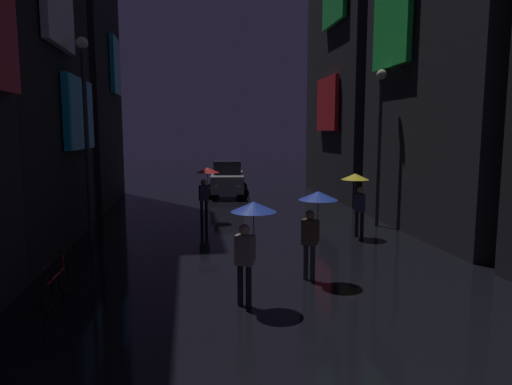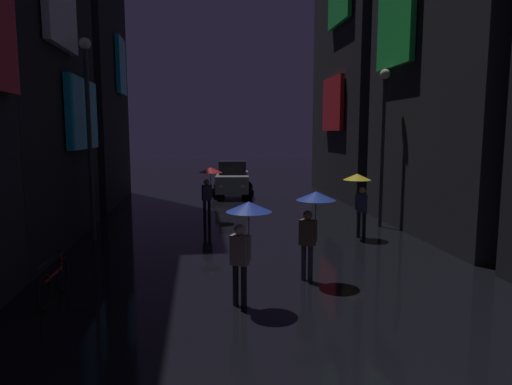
{
  "view_description": "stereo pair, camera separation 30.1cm",
  "coord_description": "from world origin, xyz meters",
  "px_view_note": "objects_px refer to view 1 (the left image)",
  "views": [
    {
      "loc": [
        -1.88,
        -1.68,
        3.46
      ],
      "look_at": [
        0.0,
        10.91,
        1.77
      ],
      "focal_mm": 32.0,
      "sensor_mm": 36.0,
      "label": 1
    },
    {
      "loc": [
        -1.58,
        -1.72,
        3.46
      ],
      "look_at": [
        0.0,
        10.91,
        1.77
      ],
      "focal_mm": 32.0,
      "sensor_mm": 36.0,
      "label": 2
    }
  ],
  "objects_px": {
    "streetlamp_right_far": "(380,130)",
    "pedestrian_near_crossing_blue": "(315,211)",
    "bicycle_parked_at_storefront": "(56,283)",
    "pedestrian_midstreet_left_red": "(206,179)",
    "pedestrian_foreground_right_yellow": "(357,187)",
    "pedestrian_far_right_blue": "(251,224)",
    "car_distant": "(227,179)",
    "streetlamp_left_far": "(86,118)"
  },
  "relations": [
    {
      "from": "bicycle_parked_at_storefront",
      "to": "car_distant",
      "type": "bearing_deg",
      "value": 72.44
    },
    {
      "from": "pedestrian_foreground_right_yellow",
      "to": "car_distant",
      "type": "xyz_separation_m",
      "value": [
        -3.35,
        10.59,
        -0.74
      ]
    },
    {
      "from": "pedestrian_near_crossing_blue",
      "to": "bicycle_parked_at_storefront",
      "type": "height_order",
      "value": "pedestrian_near_crossing_blue"
    },
    {
      "from": "bicycle_parked_at_storefront",
      "to": "streetlamp_right_far",
      "type": "relative_size",
      "value": 0.32
    },
    {
      "from": "pedestrian_near_crossing_blue",
      "to": "streetlamp_left_far",
      "type": "xyz_separation_m",
      "value": [
        -6.0,
        4.93,
        2.22
      ]
    },
    {
      "from": "pedestrian_near_crossing_blue",
      "to": "streetlamp_right_far",
      "type": "xyz_separation_m",
      "value": [
        4.0,
        5.76,
        1.87
      ]
    },
    {
      "from": "pedestrian_near_crossing_blue",
      "to": "pedestrian_far_right_blue",
      "type": "bearing_deg",
      "value": -141.41
    },
    {
      "from": "streetlamp_right_far",
      "to": "streetlamp_left_far",
      "type": "bearing_deg",
      "value": -175.24
    },
    {
      "from": "pedestrian_midstreet_left_red",
      "to": "streetlamp_left_far",
      "type": "bearing_deg",
      "value": -146.25
    },
    {
      "from": "pedestrian_far_right_blue",
      "to": "pedestrian_near_crossing_blue",
      "type": "bearing_deg",
      "value": 38.59
    },
    {
      "from": "pedestrian_foreground_right_yellow",
      "to": "bicycle_parked_at_storefront",
      "type": "height_order",
      "value": "pedestrian_foreground_right_yellow"
    },
    {
      "from": "pedestrian_far_right_blue",
      "to": "pedestrian_midstreet_left_red",
      "type": "bearing_deg",
      "value": 93.31
    },
    {
      "from": "streetlamp_right_far",
      "to": "pedestrian_near_crossing_blue",
      "type": "bearing_deg",
      "value": -124.77
    },
    {
      "from": "pedestrian_far_right_blue",
      "to": "pedestrian_foreground_right_yellow",
      "type": "bearing_deg",
      "value": 52.29
    },
    {
      "from": "pedestrian_midstreet_left_red",
      "to": "pedestrian_far_right_blue",
      "type": "distance_m",
      "value": 8.83
    },
    {
      "from": "car_distant",
      "to": "streetlamp_right_far",
      "type": "distance_m",
      "value": 10.52
    },
    {
      "from": "streetlamp_right_far",
      "to": "pedestrian_midstreet_left_red",
      "type": "bearing_deg",
      "value": 164.61
    },
    {
      "from": "streetlamp_right_far",
      "to": "car_distant",
      "type": "bearing_deg",
      "value": 117.9
    },
    {
      "from": "pedestrian_foreground_right_yellow",
      "to": "streetlamp_left_far",
      "type": "relative_size",
      "value": 0.33
    },
    {
      "from": "pedestrian_near_crossing_blue",
      "to": "streetlamp_right_far",
      "type": "bearing_deg",
      "value": 55.23
    },
    {
      "from": "pedestrian_far_right_blue",
      "to": "car_distant",
      "type": "distance_m",
      "value": 16.16
    },
    {
      "from": "bicycle_parked_at_storefront",
      "to": "streetlamp_left_far",
      "type": "bearing_deg",
      "value": 94.21
    },
    {
      "from": "pedestrian_foreground_right_yellow",
      "to": "pedestrian_midstreet_left_red",
      "type": "bearing_deg",
      "value": 145.42
    },
    {
      "from": "pedestrian_foreground_right_yellow",
      "to": "pedestrian_near_crossing_blue",
      "type": "bearing_deg",
      "value": -121.71
    },
    {
      "from": "pedestrian_near_crossing_blue",
      "to": "pedestrian_midstreet_left_red",
      "type": "relative_size",
      "value": 1.0
    },
    {
      "from": "pedestrian_foreground_right_yellow",
      "to": "car_distant",
      "type": "height_order",
      "value": "pedestrian_foreground_right_yellow"
    },
    {
      "from": "car_distant",
      "to": "streetlamp_right_far",
      "type": "bearing_deg",
      "value": -62.1
    },
    {
      "from": "pedestrian_near_crossing_blue",
      "to": "pedestrian_midstreet_left_red",
      "type": "distance_m",
      "value": 7.78
    },
    {
      "from": "pedestrian_midstreet_left_red",
      "to": "bicycle_parked_at_storefront",
      "type": "distance_m",
      "value": 8.77
    },
    {
      "from": "pedestrian_near_crossing_blue",
      "to": "car_distant",
      "type": "distance_m",
      "value": 14.8
    },
    {
      "from": "pedestrian_foreground_right_yellow",
      "to": "pedestrian_far_right_blue",
      "type": "bearing_deg",
      "value": -127.71
    },
    {
      "from": "bicycle_parked_at_storefront",
      "to": "car_distant",
      "type": "relative_size",
      "value": 0.43
    },
    {
      "from": "pedestrian_foreground_right_yellow",
      "to": "streetlamp_right_far",
      "type": "xyz_separation_m",
      "value": [
        1.42,
        1.59,
        1.87
      ]
    },
    {
      "from": "streetlamp_right_far",
      "to": "streetlamp_left_far",
      "type": "relative_size",
      "value": 0.9
    },
    {
      "from": "pedestrian_midstreet_left_red",
      "to": "bicycle_parked_at_storefront",
      "type": "xyz_separation_m",
      "value": [
        -3.4,
        -7.98,
        -1.28
      ]
    },
    {
      "from": "pedestrian_foreground_right_yellow",
      "to": "streetlamp_left_far",
      "type": "xyz_separation_m",
      "value": [
        -8.58,
        0.75,
        2.22
      ]
    },
    {
      "from": "pedestrian_foreground_right_yellow",
      "to": "bicycle_parked_at_storefront",
      "type": "relative_size",
      "value": 1.16
    },
    {
      "from": "pedestrian_far_right_blue",
      "to": "bicycle_parked_at_storefront",
      "type": "height_order",
      "value": "pedestrian_far_right_blue"
    },
    {
      "from": "pedestrian_foreground_right_yellow",
      "to": "streetlamp_left_far",
      "type": "bearing_deg",
      "value": 174.98
    },
    {
      "from": "pedestrian_foreground_right_yellow",
      "to": "car_distant",
      "type": "relative_size",
      "value": 0.5
    },
    {
      "from": "bicycle_parked_at_storefront",
      "to": "pedestrian_foreground_right_yellow",
      "type": "bearing_deg",
      "value": 29.81
    },
    {
      "from": "pedestrian_near_crossing_blue",
      "to": "bicycle_parked_at_storefront",
      "type": "bearing_deg",
      "value": -174.78
    }
  ]
}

